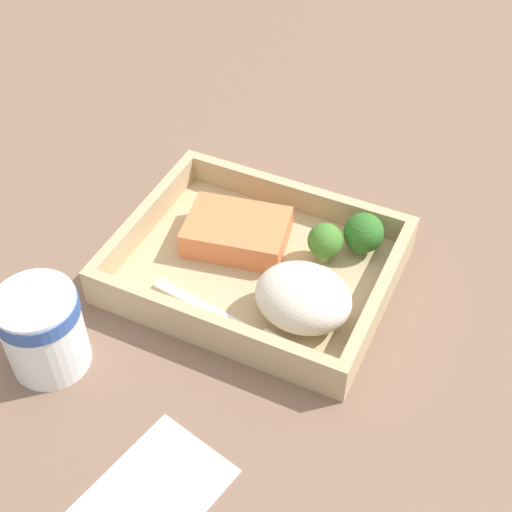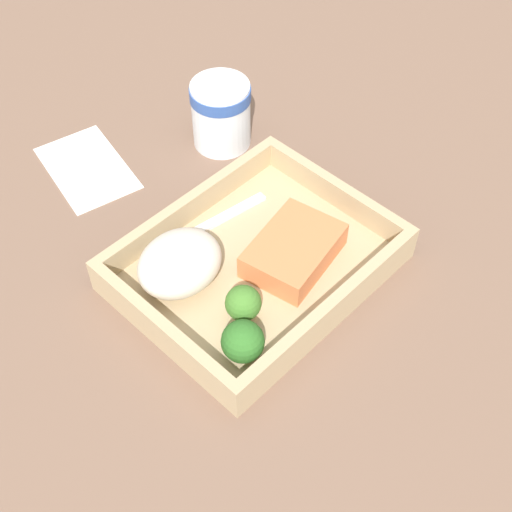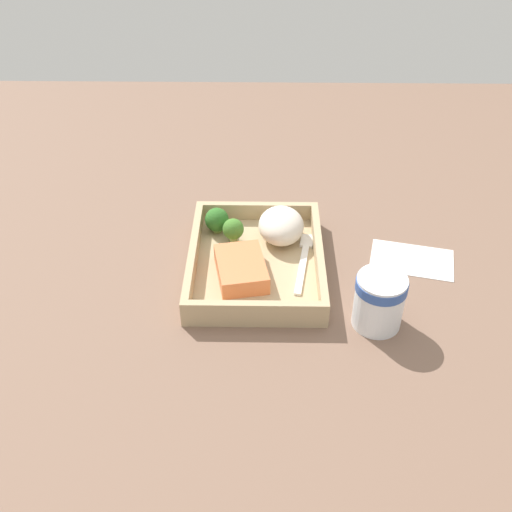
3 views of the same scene
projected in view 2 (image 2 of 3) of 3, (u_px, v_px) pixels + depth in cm
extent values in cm
cube|color=brown|center=(256.00, 278.00, 78.12)|extent=(160.00, 160.00, 2.00)
cube|color=tan|center=(256.00, 269.00, 76.90)|extent=(27.53, 21.81, 1.20)
cube|color=tan|center=(190.00, 207.00, 79.85)|extent=(27.53, 1.20, 3.15)
cube|color=tan|center=(331.00, 311.00, 70.61)|extent=(27.53, 1.20, 3.15)
cube|color=tan|center=(336.00, 192.00, 81.32)|extent=(1.20, 19.41, 3.15)
cube|color=tan|center=(162.00, 330.00, 69.14)|extent=(1.20, 19.41, 3.15)
cube|color=#E07746|center=(294.00, 250.00, 75.78)|extent=(11.76, 9.33, 3.02)
ellipsoid|color=silver|center=(180.00, 263.00, 73.02)|extent=(9.34, 7.81, 5.52)
cylinder|color=#77A14F|center=(243.00, 352.00, 68.65)|extent=(1.60, 1.60, 1.27)
sphere|color=#2E6824|center=(243.00, 341.00, 67.27)|extent=(4.22, 4.22, 4.22)
cylinder|color=#81A05A|center=(243.00, 314.00, 71.28)|extent=(1.39, 1.39, 1.66)
sphere|color=#437A2B|center=(243.00, 303.00, 69.87)|extent=(3.65, 3.65, 3.65)
cube|color=white|center=(220.00, 219.00, 80.47)|extent=(12.42, 3.02, 0.44)
cube|color=white|center=(160.00, 251.00, 77.41)|extent=(3.70, 2.70, 0.44)
cylinder|color=white|center=(221.00, 114.00, 87.94)|extent=(7.26, 7.26, 8.62)
cylinder|color=#3356A8|center=(220.00, 94.00, 85.55)|extent=(7.48, 7.48, 1.55)
cube|color=white|center=(87.00, 168.00, 87.85)|extent=(11.55, 15.33, 0.24)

